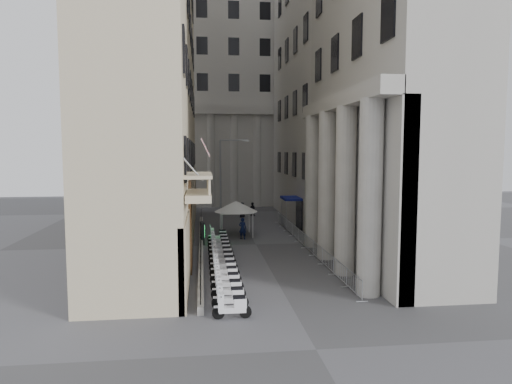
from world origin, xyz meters
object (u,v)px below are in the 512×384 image
(street_lamp, at_px, (224,177))
(scooter_0, at_px, (232,319))
(pedestrian_a, at_px, (243,228))
(info_kiosk, at_px, (202,233))
(security_tent, at_px, (236,207))
(pedestrian_b, at_px, (252,209))

(street_lamp, bearing_deg, scooter_0, -79.29)
(street_lamp, xyz_separation_m, pedestrian_a, (1.33, -4.20, -4.10))
(street_lamp, distance_m, info_kiosk, 7.45)
(pedestrian_a, bearing_deg, street_lamp, -47.51)
(pedestrian_a, bearing_deg, scooter_0, 108.38)
(security_tent, bearing_deg, pedestrian_a, -77.41)
(scooter_0, height_order, pedestrian_a, pedestrian_a)
(security_tent, distance_m, pedestrian_a, 2.43)
(info_kiosk, distance_m, pedestrian_b, 16.14)
(scooter_0, bearing_deg, pedestrian_a, -6.44)
(scooter_0, distance_m, pedestrian_a, 18.06)
(scooter_0, relative_size, info_kiosk, 0.85)
(pedestrian_a, height_order, pedestrian_b, pedestrian_a)
(street_lamp, bearing_deg, pedestrian_b, 81.27)
(scooter_0, relative_size, pedestrian_a, 0.83)
(pedestrian_a, distance_m, pedestrian_b, 13.64)
(street_lamp, height_order, pedestrian_b, street_lamp)
(scooter_0, relative_size, street_lamp, 0.18)
(security_tent, bearing_deg, street_lamp, 111.01)
(scooter_0, height_order, street_lamp, street_lamp)
(info_kiosk, height_order, pedestrian_b, info_kiosk)
(scooter_0, height_order, security_tent, security_tent)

